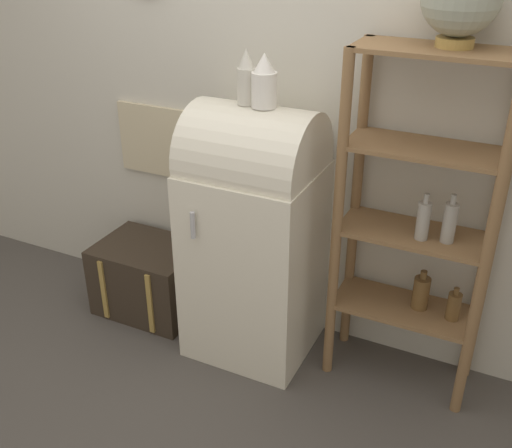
% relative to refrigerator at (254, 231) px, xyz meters
% --- Properties ---
extents(ground_plane, '(12.00, 12.00, 0.00)m').
position_rel_refrigerator_xyz_m(ground_plane, '(0.00, -0.26, -0.71)').
color(ground_plane, '#4C4742').
extents(wall_back, '(7.00, 0.09, 2.70)m').
position_rel_refrigerator_xyz_m(wall_back, '(-0.01, 0.31, 0.64)').
color(wall_back, beige).
rests_on(wall_back, ground_plane).
extents(refrigerator, '(0.63, 0.60, 1.37)m').
position_rel_refrigerator_xyz_m(refrigerator, '(0.00, 0.00, 0.00)').
color(refrigerator, silver).
rests_on(refrigerator, ground_plane).
extents(suitcase_trunk, '(0.59, 0.46, 0.43)m').
position_rel_refrigerator_xyz_m(suitcase_trunk, '(-0.71, 0.02, -0.50)').
color(suitcase_trunk, '#33281E').
rests_on(suitcase_trunk, ground_plane).
extents(shelf_unit, '(0.71, 0.33, 1.68)m').
position_rel_refrigerator_xyz_m(shelf_unit, '(0.79, 0.10, 0.21)').
color(shelf_unit, olive).
rests_on(shelf_unit, ground_plane).
extents(vase_left, '(0.09, 0.09, 0.26)m').
position_rel_refrigerator_xyz_m(vase_left, '(-0.04, 0.01, 0.77)').
color(vase_left, beige).
rests_on(vase_left, refrigerator).
extents(vase_center, '(0.12, 0.12, 0.24)m').
position_rel_refrigerator_xyz_m(vase_center, '(0.05, -0.00, 0.77)').
color(vase_center, white).
rests_on(vase_center, refrigerator).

